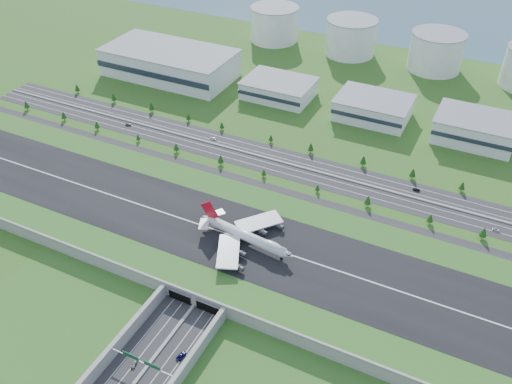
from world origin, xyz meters
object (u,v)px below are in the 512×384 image
at_px(car_6, 496,230).
at_px(fuel_tank_a, 274,24).
at_px(car_2, 181,356).
at_px(car_4, 128,124).
at_px(car_5, 416,190).
at_px(car_7, 213,138).
at_px(car_0, 134,364).
at_px(boeing_747, 246,236).

bearing_deg(car_6, fuel_tank_a, 54.32).
bearing_deg(car_2, car_4, -39.31).
bearing_deg(fuel_tank_a, car_5, -45.66).
height_order(car_5, car_6, car_5).
bearing_deg(car_6, car_7, 91.20).
relative_size(car_4, car_6, 1.04).
relative_size(car_4, car_7, 0.93).
xyz_separation_m(car_6, car_7, (-210.82, 17.03, 0.11)).
bearing_deg(car_4, car_2, -151.65).
bearing_deg(car_4, car_0, -157.15).
distance_m(fuel_tank_a, car_6, 341.14).
xyz_separation_m(car_5, car_6, (53.74, -19.64, -0.12)).
distance_m(car_2, car_7, 201.16).
xyz_separation_m(fuel_tank_a, car_5, (201.46, -206.12, -16.59)).
bearing_deg(fuel_tank_a, car_7, -78.00).
distance_m(car_0, car_7, 207.12).
xyz_separation_m(boeing_747, car_5, (75.14, 106.02, -12.68)).
bearing_deg(car_5, car_0, -25.98).
relative_size(fuel_tank_a, car_7, 9.37).
relative_size(boeing_747, car_4, 12.80).
xyz_separation_m(car_0, car_6, (141.40, 178.11, -0.18)).
height_order(boeing_747, car_0, boeing_747).
relative_size(fuel_tank_a, car_0, 10.08).
bearing_deg(fuel_tank_a, car_6, -41.50).
bearing_deg(car_2, car_0, 45.59).
height_order(car_2, car_4, car_4).
height_order(fuel_tank_a, car_0, fuel_tank_a).
distance_m(car_0, car_2, 22.26).
bearing_deg(car_4, boeing_747, -135.53).
xyz_separation_m(car_2, car_6, (123.88, 164.38, -0.12)).
bearing_deg(car_5, fuel_tank_a, -137.73).
xyz_separation_m(boeing_747, car_7, (-81.94, 103.41, -12.69)).
relative_size(fuel_tank_a, boeing_747, 0.79).
bearing_deg(fuel_tank_a, car_2, -71.40).
distance_m(fuel_tank_a, car_2, 411.98).
relative_size(car_5, car_6, 1.00).
relative_size(car_6, car_7, 0.89).
distance_m(car_5, car_6, 57.22).
distance_m(car_4, car_5, 229.65).
xyz_separation_m(fuel_tank_a, car_4, (-27.73, -220.74, -16.54)).
xyz_separation_m(fuel_tank_a, car_7, (44.39, -208.74, -16.61)).
bearing_deg(car_7, car_0, 26.98).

